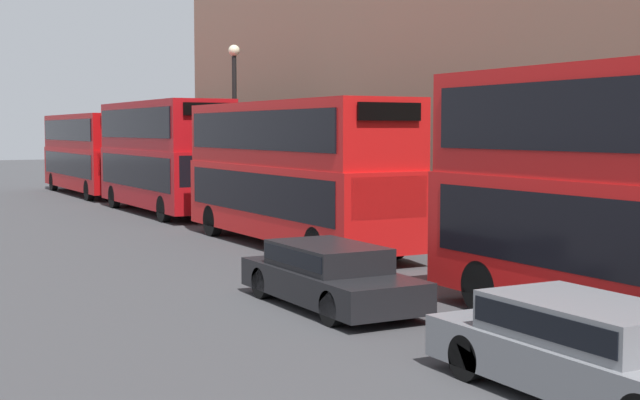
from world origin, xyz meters
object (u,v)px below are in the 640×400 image
Objects in this scene: bus_trailing at (91,151)px; car_dark_sedan at (590,348)px; bus_third_in_queue at (163,152)px; car_hatchback at (329,273)px; bus_second_in_queue at (294,167)px.

bus_trailing is 39.20m from car_dark_sedan.
car_dark_sedan is (-3.40, -39.02, -1.65)m from bus_trailing.
bus_third_in_queue is at bearing -90.00° from bus_trailing.
bus_trailing is at bearing 85.02° from car_dark_sedan.
bus_third_in_queue is 27.31m from car_dark_sedan.
car_hatchback is at bearing 90.00° from car_dark_sedan.
bus_trailing reaches higher than car_dark_sedan.
car_dark_sedan is at bearing -90.00° from car_hatchback.
bus_second_in_queue is 23.88m from bus_trailing.
bus_trailing is (0.00, 11.98, -0.18)m from bus_third_in_queue.
bus_third_in_queue reaches higher than bus_second_in_queue.
car_hatchback is (-3.40, -32.18, -1.67)m from bus_trailing.
car_hatchback is at bearing -112.26° from bus_second_in_queue.
bus_trailing is at bearing 83.97° from car_hatchback.
bus_second_in_queue is 2.26× the size of car_hatchback.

